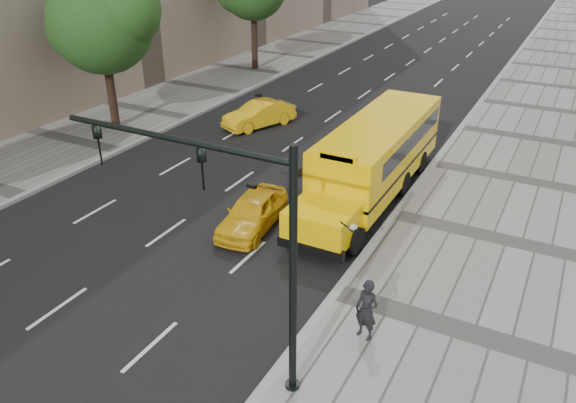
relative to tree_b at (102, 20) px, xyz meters
The scene contains 11 objects.
ground 12.12m from the tree_b, 13.85° to the right, with size 140.00×140.00×0.00m, color black.
sidewalk_museum 23.23m from the tree_b, ahead, with size 12.00×140.00×0.15m, color gray.
sidewalk_far 6.18m from the tree_b, 103.14° to the right, with size 6.00×140.00×0.15m, color gray.
curb_museum 17.52m from the tree_b, ahead, with size 0.30×140.00×0.15m, color gray.
curb_far 6.60m from the tree_b, 46.88° to the right, with size 0.30×140.00×0.15m, color gray.
tree_b is the anchor object (origin of this frame).
school_bus 15.42m from the tree_b, ahead, with size 2.96×11.56×3.19m.
taxi_near 14.25m from the tree_b, 25.69° to the right, with size 1.57×3.89×1.33m, color #E9AF10.
taxi_far 9.13m from the tree_b, 31.28° to the left, with size 1.43×4.10×1.35m, color #E9AF10.
pedestrian 20.85m from the tree_b, 28.35° to the right, with size 0.65×0.42×1.77m, color black.
traffic_signal 19.84m from the tree_b, 37.97° to the right, with size 6.18×0.36×6.40m.
Camera 1 is at (11.22, -18.53, 10.32)m, focal length 35.00 mm.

